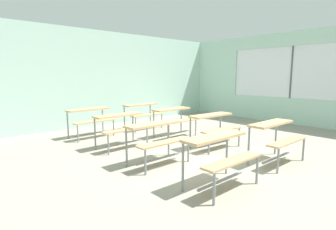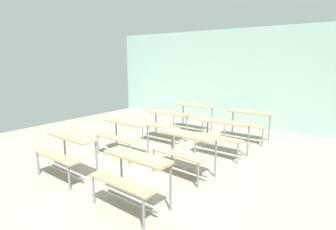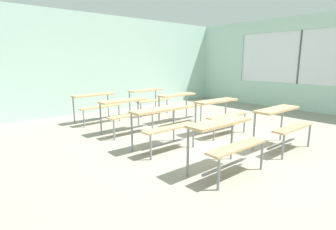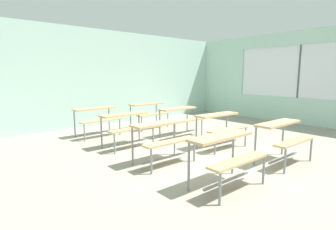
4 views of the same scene
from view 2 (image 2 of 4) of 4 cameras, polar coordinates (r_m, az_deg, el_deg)
name	(u,v)px [view 2 (image 2 of 4)]	position (r m, az deg, el deg)	size (l,w,h in m)	color
ground	(145,170)	(5.41, -4.95, -11.36)	(10.00, 9.00, 0.05)	gray
wall_back	(241,78)	(8.84, 15.16, 7.49)	(10.00, 0.12, 3.00)	silver
desk_bench_r0c0	(67,147)	(5.18, -20.46, -6.24)	(1.10, 0.60, 0.74)	tan
desk_bench_r0c1	(132,170)	(3.94, -7.60, -11.28)	(1.11, 0.60, 0.74)	tan
desk_bench_r1c0	(123,130)	(6.00, -9.44, -3.21)	(1.10, 0.59, 0.74)	tan
desk_bench_r1c1	(185,145)	(4.97, 3.56, -6.24)	(1.13, 0.64, 0.74)	tan
desk_bench_r2c0	(165,120)	(6.93, -0.64, -1.02)	(1.11, 0.61, 0.74)	tan
desk_bench_r2c1	(222,130)	(6.08, 11.33, -3.09)	(1.11, 0.60, 0.74)	tan
desk_bench_r3c0	(193,111)	(8.08, 5.26, 0.78)	(1.13, 0.64, 0.74)	tan
desk_bench_r3c1	(248,119)	(7.34, 16.34, -0.78)	(1.12, 0.63, 0.74)	tan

